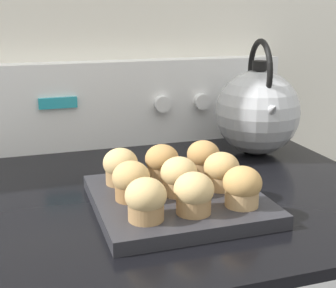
{
  "coord_description": "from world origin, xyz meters",
  "views": [
    {
      "loc": [
        -0.25,
        -0.41,
        1.22
      ],
      "look_at": [
        -0.03,
        0.28,
        1.01
      ],
      "focal_mm": 50.0,
      "sensor_mm": 36.0,
      "label": 1
    }
  ],
  "objects": [
    {
      "name": "muffin_pan",
      "position": [
        -0.02,
        0.26,
        0.92
      ],
      "size": [
        0.27,
        0.27,
        0.02
      ],
      "color": "#28282D",
      "rests_on": "stove_range"
    },
    {
      "name": "muffin_r2_c1",
      "position": [
        -0.02,
        0.34,
        0.96
      ],
      "size": [
        0.06,
        0.06,
        0.06
      ],
      "color": "#A37A4C",
      "rests_on": "muffin_pan"
    },
    {
      "name": "control_panel",
      "position": [
        0.0,
        0.66,
        1.01
      ],
      "size": [
        0.76,
        0.07,
        0.2
      ],
      "color": "white",
      "rests_on": "stove_range"
    },
    {
      "name": "muffin_r2_c2",
      "position": [
        0.06,
        0.34,
        0.96
      ],
      "size": [
        0.06,
        0.06,
        0.06
      ],
      "color": "#A37A4C",
      "rests_on": "muffin_pan"
    },
    {
      "name": "wall_back",
      "position": [
        0.0,
        0.71,
        1.2
      ],
      "size": [
        8.0,
        0.05,
        2.4
      ],
      "color": "silver",
      "rests_on": "ground_plane"
    },
    {
      "name": "muffin_r1_c0",
      "position": [
        -0.09,
        0.27,
        0.96
      ],
      "size": [
        0.06,
        0.06,
        0.06
      ],
      "color": "olive",
      "rests_on": "muffin_pan"
    },
    {
      "name": "muffin_r1_c1",
      "position": [
        -0.01,
        0.26,
        0.96
      ],
      "size": [
        0.06,
        0.06,
        0.06
      ],
      "color": "tan",
      "rests_on": "muffin_pan"
    },
    {
      "name": "muffin_r1_c2",
      "position": [
        0.06,
        0.27,
        0.96
      ],
      "size": [
        0.06,
        0.06,
        0.06
      ],
      "color": "tan",
      "rests_on": "muffin_pan"
    },
    {
      "name": "tea_kettle",
      "position": [
        0.25,
        0.49,
        1.01
      ],
      "size": [
        0.19,
        0.22,
        0.26
      ],
      "color": "#ADAFB5",
      "rests_on": "stove_range"
    },
    {
      "name": "muffin_r2_c0",
      "position": [
        -0.09,
        0.34,
        0.96
      ],
      "size": [
        0.06,
        0.06,
        0.06
      ],
      "color": "#A37A4C",
      "rests_on": "muffin_pan"
    },
    {
      "name": "muffin_r0_c1",
      "position": [
        -0.02,
        0.19,
        0.96
      ],
      "size": [
        0.06,
        0.06,
        0.06
      ],
      "color": "#A37A4C",
      "rests_on": "muffin_pan"
    },
    {
      "name": "muffin_r0_c0",
      "position": [
        -0.09,
        0.19,
        0.96
      ],
      "size": [
        0.06,
        0.06,
        0.06
      ],
      "color": "#A37A4C",
      "rests_on": "muffin_pan"
    },
    {
      "name": "muffin_r0_c2",
      "position": [
        0.06,
        0.19,
        0.96
      ],
      "size": [
        0.06,
        0.06,
        0.06
      ],
      "color": "tan",
      "rests_on": "muffin_pan"
    }
  ]
}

